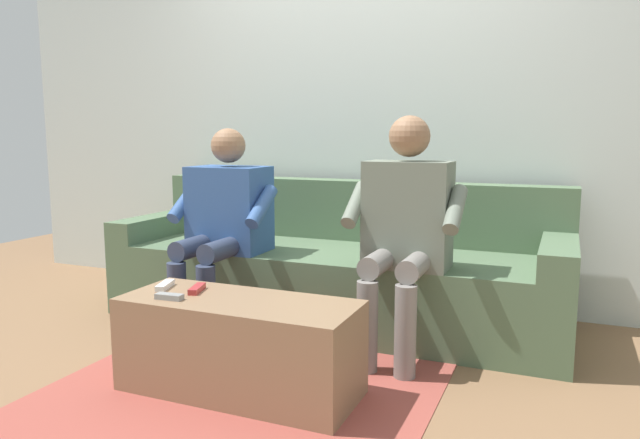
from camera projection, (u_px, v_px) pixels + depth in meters
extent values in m
plane|color=#846042|center=(281.00, 359.00, 2.89)|extent=(8.00, 8.00, 0.00)
cube|color=silver|center=(365.00, 92.00, 3.82)|extent=(5.56, 0.06, 2.73)
cube|color=#516B4C|center=(327.00, 288.00, 3.40)|extent=(2.28, 0.68, 0.43)
cube|color=#516B4C|center=(353.00, 243.00, 3.77)|extent=(2.64, 0.18, 0.81)
cube|color=#516B4C|center=(557.00, 299.00, 2.92)|extent=(0.18, 0.68, 0.57)
cube|color=#516B4C|center=(154.00, 259.00, 3.87)|extent=(0.18, 0.68, 0.57)
cube|color=#8C6B4C|center=(240.00, 346.00, 2.50)|extent=(1.02, 0.41, 0.41)
cube|color=slate|center=(408.00, 215.00, 2.93)|extent=(0.42, 0.24, 0.53)
sphere|color=#936B4C|center=(410.00, 136.00, 2.88)|extent=(0.20, 0.20, 0.20)
cylinder|color=gray|center=(416.00, 265.00, 2.77)|extent=(0.11, 0.36, 0.11)
cylinder|color=gray|center=(379.00, 262.00, 2.84)|extent=(0.11, 0.36, 0.11)
cylinder|color=gray|center=(405.00, 332.00, 2.64)|extent=(0.10, 0.10, 0.43)
cylinder|color=gray|center=(367.00, 327.00, 2.71)|extent=(0.10, 0.10, 0.43)
cylinder|color=slate|center=(455.00, 209.00, 2.76)|extent=(0.08, 0.27, 0.22)
cylinder|color=slate|center=(356.00, 204.00, 2.95)|extent=(0.08, 0.27, 0.22)
cube|color=#335693|center=(230.00, 209.00, 3.36)|extent=(0.43, 0.29, 0.48)
sphere|color=#936B4C|center=(228.00, 146.00, 3.31)|extent=(0.19, 0.19, 0.19)
cylinder|color=#333D56|center=(226.00, 248.00, 3.17)|extent=(0.11, 0.39, 0.11)
cylinder|color=#333D56|center=(198.00, 246.00, 3.24)|extent=(0.11, 0.39, 0.11)
cylinder|color=#333D56|center=(207.00, 307.00, 3.03)|extent=(0.10, 0.10, 0.43)
cylinder|color=#333D56|center=(178.00, 303.00, 3.10)|extent=(0.10, 0.10, 0.43)
cylinder|color=#335693|center=(262.00, 206.00, 3.18)|extent=(0.08, 0.27, 0.22)
cylinder|color=#335693|center=(185.00, 202.00, 3.38)|extent=(0.08, 0.27, 0.22)
cube|color=white|center=(165.00, 285.00, 2.65)|extent=(0.08, 0.15, 0.03)
cube|color=gray|center=(169.00, 297.00, 2.47)|extent=(0.12, 0.05, 0.02)
cube|color=#B73333|center=(197.00, 289.00, 2.60)|extent=(0.08, 0.14, 0.02)
cube|color=#9E473D|center=(256.00, 379.00, 2.65)|extent=(1.62, 1.71, 0.01)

